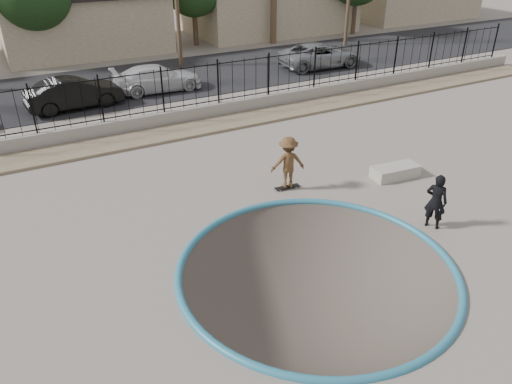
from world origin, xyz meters
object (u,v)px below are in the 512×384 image
object	(u,v)px
concrete_ledge	(395,172)
skater	(288,165)
skateboard	(287,187)
car_c	(157,78)
car_b	(74,93)
car_d	(320,55)
videographer	(436,201)

from	to	relation	value
concrete_ledge	skater	bearing A→B (deg)	164.66
skater	skateboard	xyz separation A→B (m)	(0.00, 0.00, -0.78)
concrete_ledge	car_c	bearing A→B (deg)	106.94
car_b	car_d	size ratio (longest dim) A/B	0.86
car_c	videographer	bearing A→B (deg)	-167.87
concrete_ledge	car_c	distance (m)	13.60
skateboard	car_d	distance (m)	15.35
skateboard	car_d	bearing A→B (deg)	56.61
skater	car_d	distance (m)	15.33
videographer	car_b	size ratio (longest dim) A/B	0.38
car_b	car_c	xyz separation A→B (m)	(4.17, 0.75, -0.06)
car_c	skater	bearing A→B (deg)	-176.16
concrete_ledge	car_b	xyz separation A→B (m)	(-8.13, 12.25, 0.54)
videographer	car_b	bearing A→B (deg)	-6.16
skater	car_b	world-z (taller)	skater
videographer	car_d	world-z (taller)	videographer
concrete_ledge	car_b	world-z (taller)	car_b
videographer	concrete_ledge	size ratio (longest dim) A/B	1.02
videographer	car_d	xyz separation A→B (m)	(7.12, 15.87, -0.09)
videographer	concrete_ledge	distance (m)	3.18
car_c	concrete_ledge	bearing A→B (deg)	-160.72
skater	concrete_ledge	xyz separation A→B (m)	(3.64, -1.00, -0.64)
car_c	car_d	size ratio (longest dim) A/B	0.89
videographer	car_d	distance (m)	17.39
videographer	skateboard	bearing A→B (deg)	1.36
concrete_ledge	car_d	size ratio (longest dim) A/B	0.32
videographer	car_c	world-z (taller)	videographer
videographer	concrete_ledge	bearing A→B (deg)	-53.77
skateboard	car_d	size ratio (longest dim) A/B	0.17
skater	car_b	xyz separation A→B (m)	(-4.48, 11.25, -0.11)
car_b	concrete_ledge	bearing A→B (deg)	-151.26
car_b	skateboard	bearing A→B (deg)	-163.10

